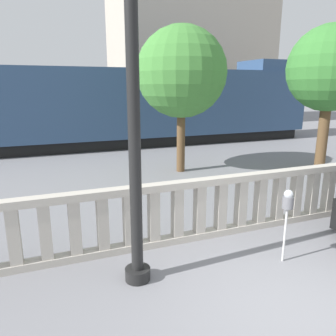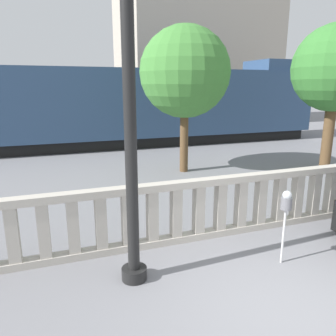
{
  "view_description": "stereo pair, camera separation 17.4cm",
  "coord_description": "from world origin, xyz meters",
  "px_view_note": "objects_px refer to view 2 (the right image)",
  "views": [
    {
      "loc": [
        -3.09,
        -2.93,
        3.06
      ],
      "look_at": [
        -0.54,
        3.65,
        1.29
      ],
      "focal_mm": 35.0,
      "sensor_mm": 36.0,
      "label": 1
    },
    {
      "loc": [
        -2.93,
        -2.99,
        3.06
      ],
      "look_at": [
        -0.54,
        3.65,
        1.29
      ],
      "focal_mm": 35.0,
      "sensor_mm": 36.0,
      "label": 2
    }
  ],
  "objects_px": {
    "parking_meter": "(286,205)",
    "tree_right": "(185,73)",
    "lamppost": "(130,104)",
    "tree_left": "(336,69)",
    "train_far": "(109,100)",
    "train_near": "(81,108)"
  },
  "relations": [
    {
      "from": "lamppost",
      "to": "train_near",
      "type": "height_order",
      "value": "lamppost"
    },
    {
      "from": "train_near",
      "to": "lamppost",
      "type": "bearing_deg",
      "value": -91.82
    },
    {
      "from": "train_near",
      "to": "train_far",
      "type": "bearing_deg",
      "value": 72.28
    },
    {
      "from": "train_far",
      "to": "parking_meter",
      "type": "bearing_deg",
      "value": -92.0
    },
    {
      "from": "tree_left",
      "to": "tree_right",
      "type": "relative_size",
      "value": 1.02
    },
    {
      "from": "tree_left",
      "to": "train_near",
      "type": "bearing_deg",
      "value": 137.78
    },
    {
      "from": "parking_meter",
      "to": "tree_left",
      "type": "height_order",
      "value": "tree_left"
    },
    {
      "from": "train_far",
      "to": "tree_right",
      "type": "relative_size",
      "value": 4.47
    },
    {
      "from": "lamppost",
      "to": "parking_meter",
      "type": "bearing_deg",
      "value": -8.34
    },
    {
      "from": "parking_meter",
      "to": "train_far",
      "type": "distance_m",
      "value": 21.84
    },
    {
      "from": "train_near",
      "to": "tree_right",
      "type": "relative_size",
      "value": 5.13
    },
    {
      "from": "train_far",
      "to": "train_near",
      "type": "bearing_deg",
      "value": -107.72
    },
    {
      "from": "tree_left",
      "to": "lamppost",
      "type": "bearing_deg",
      "value": -151.29
    },
    {
      "from": "parking_meter",
      "to": "tree_right",
      "type": "distance_m",
      "value": 7.05
    },
    {
      "from": "train_far",
      "to": "lamppost",
      "type": "bearing_deg",
      "value": -98.9
    },
    {
      "from": "tree_right",
      "to": "train_far",
      "type": "bearing_deg",
      "value": 90.24
    },
    {
      "from": "parking_meter",
      "to": "tree_right",
      "type": "relative_size",
      "value": 0.26
    },
    {
      "from": "train_near",
      "to": "parking_meter",
      "type": "bearing_deg",
      "value": -80.0
    },
    {
      "from": "tree_left",
      "to": "train_far",
      "type": "bearing_deg",
      "value": 107.34
    },
    {
      "from": "parking_meter",
      "to": "tree_right",
      "type": "height_order",
      "value": "tree_right"
    },
    {
      "from": "train_far",
      "to": "tree_right",
      "type": "height_order",
      "value": "tree_right"
    },
    {
      "from": "parking_meter",
      "to": "tree_left",
      "type": "relative_size",
      "value": 0.26
    }
  ]
}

